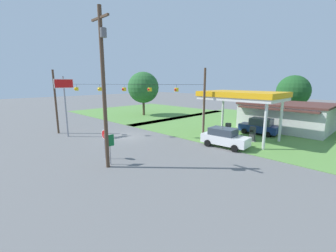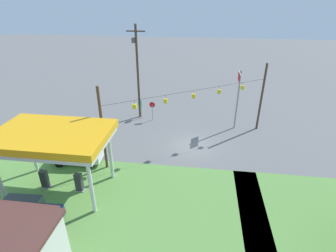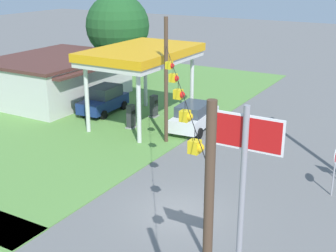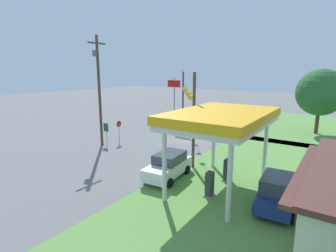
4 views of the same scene
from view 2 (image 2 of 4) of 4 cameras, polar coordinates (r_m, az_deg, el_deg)
ground_plane at (r=27.91m, az=5.09°, el=-4.21°), size 160.00×160.00×0.00m
gas_station_canopy at (r=21.17m, az=-23.96°, el=-2.36°), size 8.48×5.49×5.33m
fuel_pump_near at (r=22.59m, az=-18.79°, el=-11.63°), size 0.71×0.56×1.65m
fuel_pump_far at (r=23.95m, az=-25.26°, el=-10.52°), size 0.71×0.56×1.65m
car_at_pumps_front at (r=26.08m, az=-19.06°, el=-5.64°), size 4.71×2.40×1.89m
car_at_pumps_rear at (r=20.97m, az=-28.67°, el=-16.46°), size 4.57×2.33×2.02m
stop_sign_roadside at (r=32.71m, az=-3.45°, el=4.20°), size 0.80×0.08×2.50m
stop_sign_overhead at (r=30.58m, az=15.10°, el=7.93°), size 0.22×2.14×6.99m
route_sign at (r=33.41m, az=-5.91°, el=4.40°), size 0.10×0.70×2.40m
utility_pole_main at (r=32.45m, az=-6.70°, el=12.30°), size 2.20×0.44×11.42m
signal_span_gantry at (r=25.99m, az=5.47°, el=4.06°), size 15.22×10.24×7.80m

